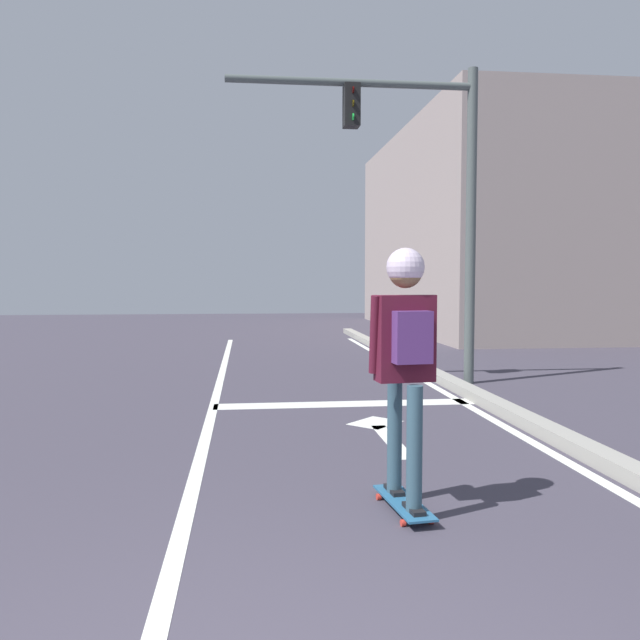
% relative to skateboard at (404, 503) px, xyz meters
% --- Properties ---
extents(lane_line_center, '(0.12, 20.00, 0.01)m').
position_rel_skateboard_xyz_m(lane_line_center, '(-1.55, 3.54, -0.06)').
color(lane_line_center, silver).
rests_on(lane_line_center, ground).
extents(lane_line_curbside, '(0.12, 20.00, 0.01)m').
position_rel_skateboard_xyz_m(lane_line_curbside, '(1.79, 3.54, -0.06)').
color(lane_line_curbside, silver).
rests_on(lane_line_curbside, ground).
extents(stop_bar, '(3.49, 0.40, 0.01)m').
position_rel_skateboard_xyz_m(stop_bar, '(0.20, 4.01, -0.06)').
color(stop_bar, silver).
rests_on(stop_bar, ground).
extents(lane_arrow_stem, '(0.16, 1.40, 0.01)m').
position_rel_skateboard_xyz_m(lane_arrow_stem, '(0.37, 2.00, -0.06)').
color(lane_arrow_stem, silver).
rests_on(lane_arrow_stem, ground).
extents(lane_arrow_head, '(0.71, 0.71, 0.01)m').
position_rel_skateboard_xyz_m(lane_arrow_head, '(0.37, 2.85, -0.06)').
color(lane_arrow_head, silver).
rests_on(lane_arrow_head, ground).
extents(curb_strip, '(0.24, 24.00, 0.14)m').
position_rel_skateboard_xyz_m(curb_strip, '(2.04, 3.54, 0.01)').
color(curb_strip, gray).
rests_on(curb_strip, ground).
extents(skateboard, '(0.29, 0.81, 0.08)m').
position_rel_skateboard_xyz_m(skateboard, '(0.00, 0.00, 0.00)').
color(skateboard, '#255A81').
rests_on(skateboard, ground).
extents(skater, '(0.49, 0.65, 1.81)m').
position_rel_skateboard_xyz_m(skater, '(0.00, -0.01, 1.18)').
color(skater, '#335160').
rests_on(skater, skateboard).
extents(traffic_signal_mast, '(3.92, 0.34, 4.97)m').
position_rel_skateboard_xyz_m(traffic_signal_mast, '(1.59, 5.50, 3.31)').
color(traffic_signal_mast, '#4F5857').
rests_on(traffic_signal_mast, ground).
extents(building_block, '(12.95, 12.31, 6.55)m').
position_rel_skateboard_xyz_m(building_block, '(10.42, 16.58, 3.21)').
color(building_block, gray).
rests_on(building_block, ground).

